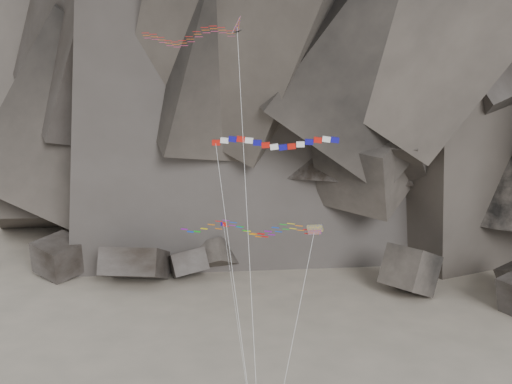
% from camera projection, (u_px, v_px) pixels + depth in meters
% --- Properties ---
extents(boulder_field, '(72.12, 14.85, 8.43)m').
position_uv_depth(boulder_field, '(316.00, 277.00, 83.26)').
color(boulder_field, '#47423F').
rests_on(boulder_field, ground).
extents(delta_kite, '(13.38, 13.34, 31.22)m').
position_uv_depth(delta_kite, '(184.00, 36.00, 49.94)').
color(delta_kite, red).
rests_on(delta_kite, ground).
extents(banner_kite, '(10.03, 15.14, 21.93)m').
position_uv_depth(banner_kite, '(274.00, 144.00, 51.01)').
color(banner_kite, red).
rests_on(banner_kite, ground).
extents(parafoil_kite, '(13.23, 15.14, 14.90)m').
position_uv_depth(parafoil_kite, '(241.00, 228.00, 54.13)').
color(parafoil_kite, '#FEEC0E').
rests_on(parafoil_kite, ground).
extents(pennant_kite, '(7.25, 14.54, 14.41)m').
position_uv_depth(pennant_kite, '(231.00, 281.00, 50.95)').
color(pennant_kite, red).
rests_on(pennant_kite, ground).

